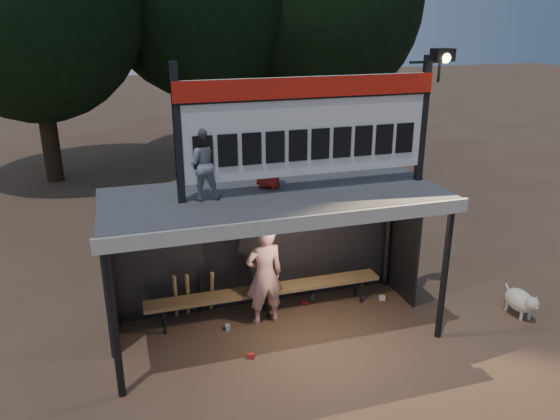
% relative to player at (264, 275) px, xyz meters
% --- Properties ---
extents(ground, '(80.00, 80.00, 0.00)m').
position_rel_player_xyz_m(ground, '(0.09, -0.32, -0.85)').
color(ground, '#503828').
rests_on(ground, ground).
extents(player, '(0.65, 0.45, 1.71)m').
position_rel_player_xyz_m(player, '(0.00, 0.00, 0.00)').
color(player, white).
rests_on(player, ground).
extents(child_a, '(0.53, 0.43, 1.04)m').
position_rel_player_xyz_m(child_a, '(-0.96, -0.27, 1.99)').
color(child_a, gray).
rests_on(child_a, dugout_shelter).
extents(child_b, '(0.58, 0.57, 1.01)m').
position_rel_player_xyz_m(child_b, '(0.08, -0.02, 1.97)').
color(child_b, maroon).
rests_on(child_b, dugout_shelter).
extents(dugout_shelter, '(5.10, 2.08, 2.32)m').
position_rel_player_xyz_m(dugout_shelter, '(0.09, -0.07, 0.99)').
color(dugout_shelter, '#3E3F41').
rests_on(dugout_shelter, ground).
extents(scoreboard_assembly, '(4.10, 0.27, 1.99)m').
position_rel_player_xyz_m(scoreboard_assembly, '(0.64, -0.32, 2.47)').
color(scoreboard_assembly, black).
rests_on(scoreboard_assembly, dugout_shelter).
extents(bench, '(4.00, 0.35, 0.48)m').
position_rel_player_xyz_m(bench, '(0.09, 0.23, -0.42)').
color(bench, olive).
rests_on(bench, ground).
extents(tree_right, '(6.08, 6.08, 8.72)m').
position_rel_player_xyz_m(tree_right, '(5.09, 10.18, 4.33)').
color(tree_right, black).
rests_on(tree_right, ground).
extents(dog, '(0.36, 0.81, 0.49)m').
position_rel_player_xyz_m(dog, '(4.14, -1.08, -0.57)').
color(dog, white).
rests_on(dog, ground).
extents(bats, '(0.68, 0.35, 0.84)m').
position_rel_player_xyz_m(bats, '(-1.08, 0.50, -0.42)').
color(bats, '#987047').
rests_on(bats, ground).
extents(litter, '(2.92, 1.53, 0.08)m').
position_rel_player_xyz_m(litter, '(0.58, -0.02, -0.82)').
color(litter, '#B3201E').
rests_on(litter, ground).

